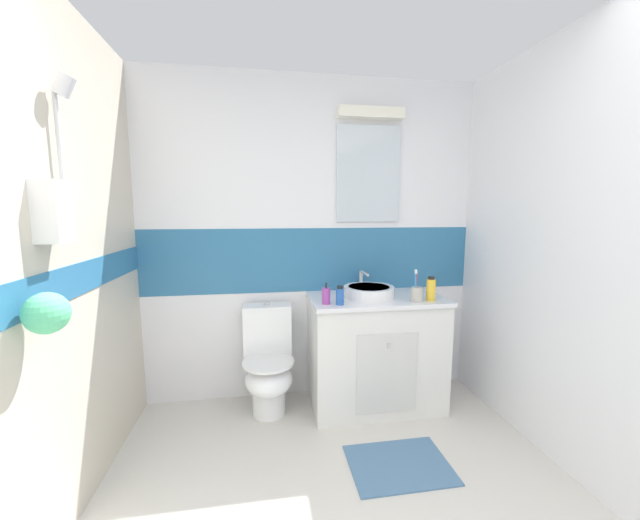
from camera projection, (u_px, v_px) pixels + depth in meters
name	position (u px, v px, depth m)	size (l,w,h in m)	color
ground_plane	(346.00, 510.00, 1.83)	(3.20, 3.48, 0.04)	beige
wall_back_tiled	(312.00, 239.00, 2.88)	(3.20, 0.20, 2.50)	white
wall_left_shower_alcove	(21.00, 270.00, 1.44)	(0.28, 3.48, 2.50)	beige
wall_right_plain	(602.00, 256.00, 1.87)	(0.10, 3.48, 2.50)	white
vanity_cabinet	(375.00, 351.00, 2.75)	(0.99, 0.56, 0.85)	silver
sink_basin	(369.00, 291.00, 2.67)	(0.37, 0.42, 0.17)	white
toilet	(268.00, 364.00, 2.66)	(0.37, 0.50, 0.80)	white
toothbrush_cup	(417.00, 293.00, 2.54)	(0.08, 0.08, 0.23)	#B2ADA3
soap_dispenser	(326.00, 296.00, 2.47)	(0.06, 0.06, 0.15)	#993F99
mouthwash_bottle	(431.00, 289.00, 2.57)	(0.06, 0.06, 0.17)	yellow
lotion_bottle_short	(340.00, 296.00, 2.45)	(0.05, 0.05, 0.13)	#2659B2
bath_mat	(399.00, 465.00, 2.12)	(0.58, 0.43, 0.01)	#4C7299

